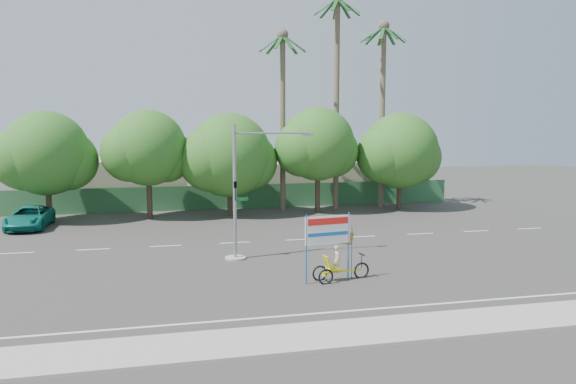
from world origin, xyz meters
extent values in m
plane|color=#33302D|center=(0.00, 0.00, 0.00)|extent=(120.00, 120.00, 0.00)
cube|color=gray|center=(0.00, -7.50, 0.06)|extent=(50.00, 2.40, 0.12)
cube|color=#336B3D|center=(0.00, 21.50, 1.00)|extent=(38.00, 0.08, 2.00)
cube|color=#B6A991|center=(-10.00, 26.00, 2.00)|extent=(12.00, 8.00, 4.00)
cube|color=#B6A991|center=(8.00, 26.00, 1.80)|extent=(14.00, 8.00, 3.60)
cylinder|color=#473828|center=(-14.00, 18.00, 1.76)|extent=(0.40, 0.40, 3.52)
sphere|color=#1E5017|center=(-14.00, 18.00, 4.96)|extent=(6.00, 6.00, 6.00)
sphere|color=#1E5017|center=(-12.65, 18.30, 4.40)|extent=(4.32, 4.32, 4.32)
sphere|color=#1E5017|center=(-15.35, 17.75, 4.64)|extent=(4.56, 4.56, 4.56)
cylinder|color=#473828|center=(-7.00, 18.00, 1.87)|extent=(0.40, 0.40, 3.74)
sphere|color=#1E5017|center=(-7.00, 18.00, 5.27)|extent=(5.60, 5.60, 5.60)
sphere|color=#1E5017|center=(-5.74, 18.30, 4.68)|extent=(4.03, 4.03, 4.03)
sphere|color=#1E5017|center=(-8.26, 17.75, 4.93)|extent=(4.26, 4.26, 4.26)
cylinder|color=#473828|center=(-1.00, 18.00, 1.65)|extent=(0.40, 0.40, 3.30)
sphere|color=#1E5017|center=(-1.00, 18.00, 4.65)|extent=(6.40, 6.40, 6.40)
sphere|color=#1E5017|center=(0.44, 18.30, 4.12)|extent=(4.61, 4.61, 4.61)
sphere|color=#1E5017|center=(-2.44, 17.75, 4.35)|extent=(4.86, 4.86, 4.86)
cylinder|color=#473828|center=(6.00, 18.00, 1.94)|extent=(0.40, 0.40, 3.87)
sphere|color=#1E5017|center=(6.00, 18.00, 5.46)|extent=(5.80, 5.80, 5.80)
sphere|color=#1E5017|center=(7.30, 18.30, 4.84)|extent=(4.18, 4.18, 4.18)
sphere|color=#1E5017|center=(4.70, 17.75, 5.10)|extent=(4.41, 4.41, 4.41)
cylinder|color=#473828|center=(13.00, 18.00, 1.72)|extent=(0.40, 0.40, 3.43)
sphere|color=#1E5017|center=(13.00, 18.00, 4.84)|extent=(6.20, 6.20, 6.20)
sphere|color=#1E5017|center=(14.39, 18.30, 4.29)|extent=(4.46, 4.46, 4.46)
sphere|color=#1E5017|center=(11.61, 17.75, 4.52)|extent=(4.71, 4.71, 4.71)
cylinder|color=#70604C|center=(8.00, 19.50, 8.50)|extent=(0.44, 0.44, 17.00)
cube|color=#1C4C21|center=(8.94, 19.50, 16.34)|extent=(1.91, 0.28, 1.36)
cube|color=#1C4C21|center=(8.72, 20.11, 16.34)|extent=(1.65, 1.44, 1.36)
cube|color=#1C4C21|center=(8.16, 20.43, 16.34)|extent=(0.61, 1.93, 1.36)
cube|color=#1C4C21|center=(7.53, 20.32, 16.34)|extent=(1.20, 1.80, 1.36)
cube|color=#1C4C21|center=(7.11, 19.82, 16.34)|extent=(1.89, 0.92, 1.36)
cube|color=#1C4C21|center=(7.11, 19.18, 16.34)|extent=(1.89, 0.92, 1.36)
cube|color=#1C4C21|center=(7.53, 18.68, 16.34)|extent=(1.20, 1.80, 1.36)
cube|color=#1C4C21|center=(8.16, 18.57, 16.34)|extent=(0.61, 1.93, 1.36)
cube|color=#1C4C21|center=(8.72, 18.89, 16.34)|extent=(1.65, 1.44, 1.36)
cylinder|color=#70604C|center=(12.00, 19.50, 7.50)|extent=(0.44, 0.44, 15.00)
sphere|color=#70604C|center=(12.00, 19.50, 15.00)|extent=(0.90, 0.90, 0.90)
cube|color=#1C4C21|center=(12.94, 19.50, 14.34)|extent=(1.91, 0.28, 1.36)
cube|color=#1C4C21|center=(12.72, 20.11, 14.34)|extent=(1.65, 1.44, 1.36)
cube|color=#1C4C21|center=(12.16, 20.43, 14.34)|extent=(0.61, 1.93, 1.36)
cube|color=#1C4C21|center=(11.53, 20.32, 14.34)|extent=(1.20, 1.80, 1.36)
cube|color=#1C4C21|center=(11.11, 19.82, 14.34)|extent=(1.89, 0.92, 1.36)
cube|color=#1C4C21|center=(11.11, 19.18, 14.34)|extent=(1.89, 0.92, 1.36)
cube|color=#1C4C21|center=(11.53, 18.68, 14.34)|extent=(1.20, 1.80, 1.36)
cube|color=#1C4C21|center=(12.16, 18.57, 14.34)|extent=(0.61, 1.93, 1.36)
cube|color=#1C4C21|center=(12.72, 18.89, 14.34)|extent=(1.65, 1.44, 1.36)
cylinder|color=#70604C|center=(3.50, 19.50, 7.00)|extent=(0.44, 0.44, 14.00)
sphere|color=#70604C|center=(3.50, 19.50, 14.00)|extent=(0.90, 0.90, 0.90)
cube|color=#1C4C21|center=(4.44, 19.50, 13.34)|extent=(1.91, 0.28, 1.36)
cube|color=#1C4C21|center=(4.22, 20.11, 13.34)|extent=(1.65, 1.44, 1.36)
cube|color=#1C4C21|center=(3.66, 20.43, 13.34)|extent=(0.61, 1.93, 1.36)
cube|color=#1C4C21|center=(3.03, 20.32, 13.34)|extent=(1.20, 1.80, 1.36)
cube|color=#1C4C21|center=(2.61, 19.82, 13.34)|extent=(1.89, 0.92, 1.36)
cube|color=#1C4C21|center=(2.61, 19.18, 13.34)|extent=(1.89, 0.92, 1.36)
cube|color=#1C4C21|center=(3.03, 18.68, 13.34)|extent=(1.20, 1.80, 1.36)
cube|color=#1C4C21|center=(3.66, 18.57, 13.34)|extent=(0.61, 1.93, 1.36)
cube|color=#1C4C21|center=(4.22, 18.89, 13.34)|extent=(1.65, 1.44, 1.36)
cylinder|color=gray|center=(-2.50, 4.00, 0.05)|extent=(1.10, 1.10, 0.10)
cylinder|color=gray|center=(-2.50, 4.00, 3.50)|extent=(0.18, 0.18, 7.00)
cylinder|color=gray|center=(-0.50, 4.00, 6.55)|extent=(4.00, 0.10, 0.10)
cube|color=gray|center=(1.40, 4.00, 6.45)|extent=(0.55, 0.20, 0.12)
imported|color=black|center=(-2.50, 3.78, 3.60)|extent=(0.16, 0.20, 1.00)
cube|color=#14662D|center=(-2.15, 4.00, 3.15)|extent=(0.70, 0.04, 0.18)
torus|color=black|center=(2.63, -0.97, 0.34)|extent=(0.78, 0.20, 0.78)
torus|color=black|center=(0.65, -0.92, 0.32)|extent=(0.73, 0.18, 0.72)
torus|color=black|center=(0.74, -1.56, 0.32)|extent=(0.73, 0.18, 0.72)
cube|color=#D0D012|center=(1.66, -1.10, 0.41)|extent=(1.94, 0.34, 0.07)
cube|color=#D0D012|center=(0.70, -1.24, 0.34)|extent=(0.16, 0.69, 0.06)
cube|color=#D0D012|center=(1.21, -1.17, 0.57)|extent=(0.63, 0.56, 0.07)
cube|color=#D0D012|center=(0.90, -1.21, 0.89)|extent=(0.32, 0.51, 0.62)
cylinder|color=black|center=(2.63, -0.97, 0.80)|extent=(0.04, 0.04, 0.63)
cube|color=black|center=(2.63, -0.97, 1.11)|extent=(0.12, 0.52, 0.05)
imported|color=#CCB284|center=(1.38, -1.14, 1.01)|extent=(0.36, 0.49, 1.24)
cylinder|color=#165AA9|center=(-0.09, -1.35, 1.55)|extent=(0.07, 0.07, 3.09)
cylinder|color=#165AA9|center=(1.95, -1.06, 1.55)|extent=(0.07, 0.07, 3.09)
cube|color=white|center=(0.93, -1.21, 2.35)|extent=(2.16, 0.36, 1.26)
cube|color=red|center=(0.93, -1.25, 2.75)|extent=(1.93, 0.29, 0.30)
cube|color=#165AA9|center=(0.93, -1.25, 2.17)|extent=(1.93, 0.29, 0.16)
cylinder|color=black|center=(2.12, -1.04, 1.20)|extent=(0.03, 0.03, 2.40)
cube|color=red|center=(1.72, -1.10, 1.95)|extent=(1.01, 0.16, 0.75)
imported|color=#10766A|center=(-14.90, 15.83, 0.74)|extent=(2.65, 5.40, 1.48)
camera|label=1|loc=(-6.33, -24.59, 7.00)|focal=35.00mm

